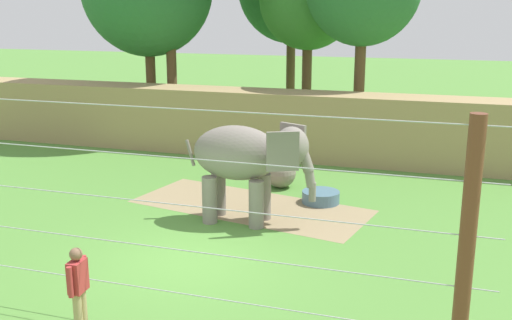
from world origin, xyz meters
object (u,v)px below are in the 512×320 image
enrichment_ball (281,173)px  zookeeper (79,289)px  elephant (247,158)px  water_tub (321,197)px

enrichment_ball → zookeeper: (-0.83, -9.79, 0.44)m
elephant → zookeeper: 6.55m
enrichment_ball → water_tub: size_ratio=0.89×
zookeeper → enrichment_ball: bearing=85.2°
zookeeper → water_tub: size_ratio=1.52×
elephant → water_tub: bearing=54.7°
zookeeper → water_tub: bearing=74.6°
enrichment_ball → water_tub: 1.96m
zookeeper → water_tub: (2.38, 8.64, -0.74)m
water_tub → zookeeper: bearing=-105.4°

